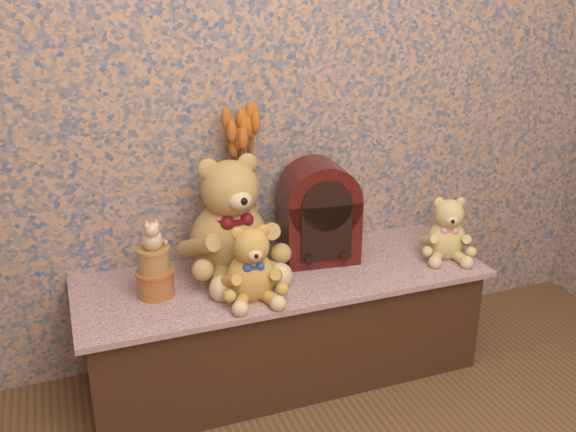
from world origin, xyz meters
name	(u,v)px	position (x,y,z in m)	size (l,w,h in m)	color
display_shelf	(283,324)	(0.00, 1.25, 0.21)	(1.46, 0.52, 0.41)	#3C437B
teddy_large	(228,210)	(-0.17, 1.35, 0.64)	(0.37, 0.44, 0.46)	#AC7442
teddy_medium	(251,259)	(-0.16, 1.13, 0.55)	(0.22, 0.26, 0.27)	#B07831
teddy_small	(447,225)	(0.63, 1.18, 0.54)	(0.20, 0.24, 0.26)	tan
cathedral_radio	(319,211)	(0.17, 1.34, 0.60)	(0.28, 0.20, 0.38)	#3D0C0B
ceramic_vase	(243,234)	(-0.10, 1.42, 0.52)	(0.12, 0.12, 0.21)	tan
dried_stalks	(241,158)	(-0.10, 1.42, 0.81)	(0.20, 0.20, 0.38)	#B8581D
biscuit_tin_lower	(156,283)	(-0.45, 1.25, 0.46)	(0.12, 0.12, 0.09)	#B88F36
biscuit_tin_upper	(154,260)	(-0.45, 1.25, 0.54)	(0.11, 0.11, 0.08)	tan
cat_figurine	(151,233)	(-0.45, 1.25, 0.64)	(0.08, 0.09, 0.11)	silver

